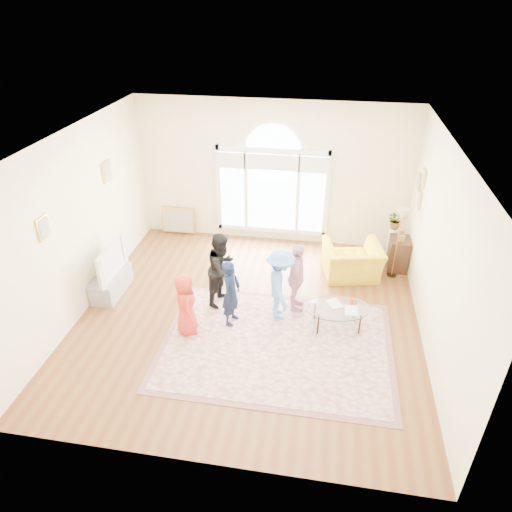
% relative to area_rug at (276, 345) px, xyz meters
% --- Properties ---
extents(ground, '(6.00, 6.00, 0.00)m').
position_rel_area_rug_xyz_m(ground, '(-0.59, 0.68, -0.01)').
color(ground, brown).
rests_on(ground, ground).
extents(room_shell, '(6.00, 6.00, 6.00)m').
position_rel_area_rug_xyz_m(room_shell, '(-0.58, 3.52, 1.56)').
color(room_shell, beige).
rests_on(room_shell, ground).
extents(area_rug, '(3.60, 2.60, 0.02)m').
position_rel_area_rug_xyz_m(area_rug, '(0.00, 0.00, 0.00)').
color(area_rug, beige).
rests_on(area_rug, ground).
extents(rug_border, '(3.80, 2.80, 0.01)m').
position_rel_area_rug_xyz_m(rug_border, '(0.00, -0.00, -0.00)').
color(rug_border, '#865353').
rests_on(rug_border, ground).
extents(tv_console, '(0.45, 1.00, 0.42)m').
position_rel_area_rug_xyz_m(tv_console, '(-3.34, 0.98, 0.20)').
color(tv_console, '#95989D').
rests_on(tv_console, ground).
extents(television, '(0.17, 1.12, 0.64)m').
position_rel_area_rug_xyz_m(television, '(-3.34, 0.98, 0.73)').
color(television, black).
rests_on(television, tv_console).
extents(coffee_table, '(1.23, 0.91, 0.54)m').
position_rel_area_rug_xyz_m(coffee_table, '(0.97, 0.64, 0.39)').
color(coffee_table, silver).
rests_on(coffee_table, ground).
extents(armchair, '(1.29, 1.18, 0.72)m').
position_rel_area_rug_xyz_m(armchair, '(1.23, 2.33, 0.35)').
color(armchair, gold).
rests_on(armchair, ground).
extents(side_cabinet, '(0.40, 0.50, 0.70)m').
position_rel_area_rug_xyz_m(side_cabinet, '(2.19, 2.80, 0.34)').
color(side_cabinet, black).
rests_on(side_cabinet, ground).
extents(floor_lamp, '(0.29, 0.29, 1.51)m').
position_rel_area_rug_xyz_m(floor_lamp, '(2.08, 2.50, 1.27)').
color(floor_lamp, black).
rests_on(floor_lamp, ground).
extents(plant_pedestal, '(0.20, 0.20, 0.70)m').
position_rel_area_rug_xyz_m(plant_pedestal, '(2.11, 3.27, 0.34)').
color(plant_pedestal, white).
rests_on(plant_pedestal, ground).
extents(potted_plant, '(0.45, 0.42, 0.41)m').
position_rel_area_rug_xyz_m(potted_plant, '(2.11, 3.27, 0.89)').
color(potted_plant, '#33722D').
rests_on(potted_plant, plant_pedestal).
extents(leaning_picture, '(0.80, 0.14, 0.62)m').
position_rel_area_rug_xyz_m(leaning_picture, '(-2.82, 3.58, -0.01)').
color(leaning_picture, tan).
rests_on(leaning_picture, ground).
extents(child_red, '(0.55, 0.65, 1.13)m').
position_rel_area_rug_xyz_m(child_red, '(-1.55, 0.10, 0.57)').
color(child_red, red).
rests_on(child_red, area_rug).
extents(child_navy, '(0.38, 0.50, 1.23)m').
position_rel_area_rug_xyz_m(child_navy, '(-0.85, 0.47, 0.62)').
color(child_navy, '#111A34').
rests_on(child_navy, area_rug).
extents(child_black, '(0.71, 0.81, 1.42)m').
position_rel_area_rug_xyz_m(child_black, '(-1.14, 1.05, 0.72)').
color(child_black, black).
rests_on(child_black, area_rug).
extents(child_pink, '(0.34, 0.78, 1.32)m').
position_rel_area_rug_xyz_m(child_pink, '(0.21, 1.05, 0.67)').
color(child_pink, '#E49FB2').
rests_on(child_pink, area_rug).
extents(child_blue, '(0.71, 0.97, 1.35)m').
position_rel_area_rug_xyz_m(child_blue, '(-0.05, 0.78, 0.68)').
color(child_blue, '#5794DC').
rests_on(child_blue, area_rug).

